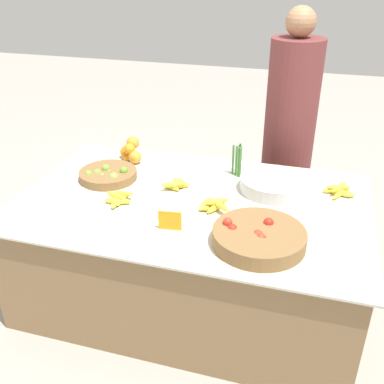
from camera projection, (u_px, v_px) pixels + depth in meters
name	position (u px, v px, depth m)	size (l,w,h in m)	color
ground_plane	(192.00, 292.00, 2.68)	(12.00, 12.00, 0.00)	#A39E93
market_table	(192.00, 249.00, 2.54)	(1.85, 1.17, 0.63)	olive
lime_bowl	(108.00, 175.00, 2.61)	(0.33, 0.33, 0.08)	olive
tomato_basket	(258.00, 237.00, 2.01)	(0.42, 0.42, 0.10)	olive
orange_pile	(130.00, 151.00, 2.84)	(0.17, 0.17, 0.14)	orange
metal_bowl	(273.00, 184.00, 2.48)	(0.37, 0.37, 0.07)	silver
price_sign	(170.00, 221.00, 2.11)	(0.11, 0.02, 0.10)	orange
veg_bundle	(238.00, 161.00, 2.62)	(0.06, 0.08, 0.18)	#428438
banana_bunch_middle_left	(339.00, 191.00, 2.44)	(0.18, 0.18, 0.05)	yellow
banana_bunch_front_left	(176.00, 184.00, 2.51)	(0.15, 0.18, 0.05)	yellow
banana_bunch_front_right	(119.00, 199.00, 2.36)	(0.15, 0.19, 0.06)	yellow
banana_bunch_back_center	(213.00, 204.00, 2.30)	(0.18, 0.16, 0.06)	yellow
vendor_person	(289.00, 134.00, 3.07)	(0.34, 0.34, 1.52)	brown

